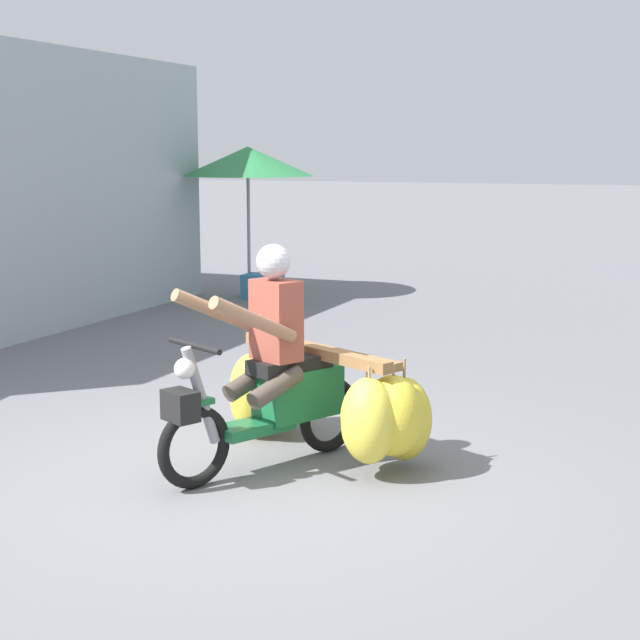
{
  "coord_description": "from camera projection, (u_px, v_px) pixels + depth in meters",
  "views": [
    {
      "loc": [
        2.9,
        -5.57,
        2.21
      ],
      "look_at": [
        0.07,
        1.34,
        0.9
      ],
      "focal_mm": 54.44,
      "sensor_mm": 36.0,
      "label": 1
    }
  ],
  "objects": [
    {
      "name": "market_umbrella_near_shop",
      "position": [
        248.0,
        161.0,
        14.65
      ],
      "size": [
        2.0,
        2.0,
        2.27
      ],
      "color": "#99999E",
      "rests_on": "ground"
    },
    {
      "name": "ground_plane",
      "position": [
        235.0,
        482.0,
        6.54
      ],
      "size": [
        120.0,
        120.0,
        0.0
      ],
      "primitive_type": "plane",
      "color": "slate"
    },
    {
      "name": "motorbike_main_loaded",
      "position": [
        310.0,
        394.0,
        7.04
      ],
      "size": [
        1.85,
        1.99,
        1.58
      ],
      "color": "black",
      "rests_on": "ground"
    },
    {
      "name": "produce_crate",
      "position": [
        263.0,
        286.0,
        14.69
      ],
      "size": [
        0.56,
        0.4,
        0.36
      ],
      "primitive_type": "cube",
      "color": "teal",
      "rests_on": "ground"
    }
  ]
}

